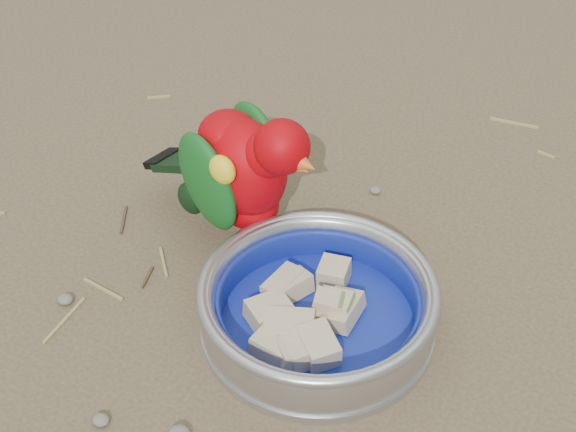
% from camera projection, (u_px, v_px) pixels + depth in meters
% --- Properties ---
extents(ground, '(60.00, 60.00, 0.00)m').
position_uv_depth(ground, '(304.00, 317.00, 0.91)').
color(ground, brown).
extents(food_bowl, '(0.23, 0.23, 0.02)m').
position_uv_depth(food_bowl, '(317.00, 325.00, 0.89)').
color(food_bowl, '#B2B2BA').
rests_on(food_bowl, ground).
extents(bowl_wall, '(0.23, 0.23, 0.04)m').
position_uv_depth(bowl_wall, '(318.00, 304.00, 0.87)').
color(bowl_wall, '#B2B2BA').
rests_on(bowl_wall, food_bowl).
extents(fruit_wedges, '(0.14, 0.14, 0.03)m').
position_uv_depth(fruit_wedges, '(318.00, 309.00, 0.87)').
color(fruit_wedges, '#C3B088').
rests_on(fruit_wedges, food_bowl).
extents(lory_parrot, '(0.24, 0.16, 0.18)m').
position_uv_depth(lory_parrot, '(244.00, 180.00, 0.94)').
color(lory_parrot, '#A90108').
rests_on(lory_parrot, ground).
extents(ground_debris, '(0.90, 0.80, 0.01)m').
position_uv_depth(ground_debris, '(327.00, 270.00, 0.96)').
color(ground_debris, '#988C51').
rests_on(ground_debris, ground).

